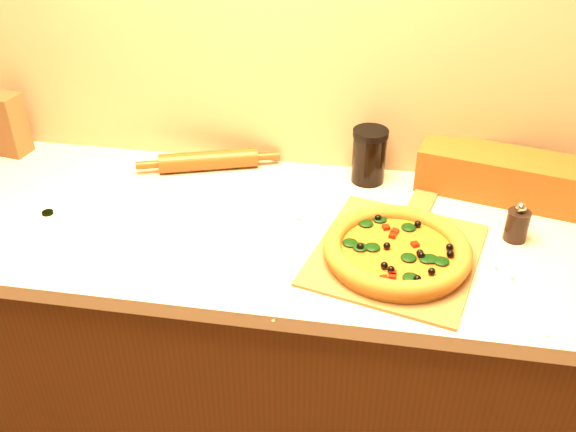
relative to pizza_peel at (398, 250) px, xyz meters
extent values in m
plane|color=#9E8460|center=(-0.35, 0.39, 0.45)|extent=(4.00, 0.00, 4.00)
cube|color=#482D0F|center=(-0.35, 0.07, -0.47)|extent=(2.80, 0.65, 0.86)
cube|color=beige|center=(-0.35, 0.07, -0.02)|extent=(2.84, 0.68, 0.04)
cube|color=brown|center=(0.00, -0.02, 0.00)|extent=(0.45, 0.48, 0.01)
cube|color=brown|center=(0.06, 0.24, 0.00)|extent=(0.10, 0.17, 0.01)
cylinder|color=#B2702C|center=(0.00, -0.04, 0.01)|extent=(0.32, 0.32, 0.02)
cylinder|color=orange|center=(0.00, -0.04, 0.02)|extent=(0.27, 0.27, 0.01)
torus|color=brown|center=(0.00, -0.04, 0.03)|extent=(0.34, 0.34, 0.04)
ellipsoid|color=black|center=(0.05, -0.01, 0.03)|extent=(0.04, 0.04, 0.01)
sphere|color=black|center=(-0.04, -0.06, 0.04)|extent=(0.02, 0.02, 0.02)
cube|color=#8C1105|center=(0.02, -0.09, 0.03)|extent=(0.02, 0.02, 0.01)
cylinder|color=black|center=(-0.90, 0.02, 0.00)|extent=(0.04, 0.04, 0.01)
cylinder|color=black|center=(0.28, 0.10, 0.04)|extent=(0.06, 0.06, 0.08)
sphere|color=silver|center=(0.28, 0.10, 0.09)|extent=(0.03, 0.03, 0.03)
cylinder|color=#53290E|center=(-0.55, 0.31, 0.02)|extent=(0.28, 0.14, 0.06)
cylinder|color=#53290E|center=(-0.38, 0.37, 0.02)|extent=(0.07, 0.04, 0.02)
cylinder|color=#53290E|center=(-0.71, 0.26, 0.02)|extent=(0.07, 0.04, 0.02)
cube|color=#623012|center=(0.26, 0.31, 0.06)|extent=(0.46, 0.24, 0.12)
cube|color=brown|center=(-1.16, 0.32, 0.09)|extent=(0.10, 0.09, 0.18)
cylinder|color=black|center=(-0.09, 0.33, 0.06)|extent=(0.09, 0.09, 0.14)
cylinder|color=black|center=(-0.09, 0.33, 0.14)|extent=(0.10, 0.10, 0.02)
camera|label=1|loc=(-0.05, -1.25, 0.90)|focal=40.00mm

